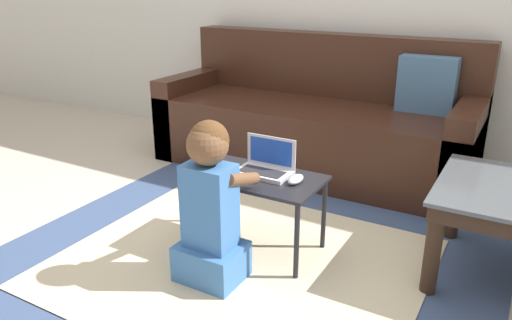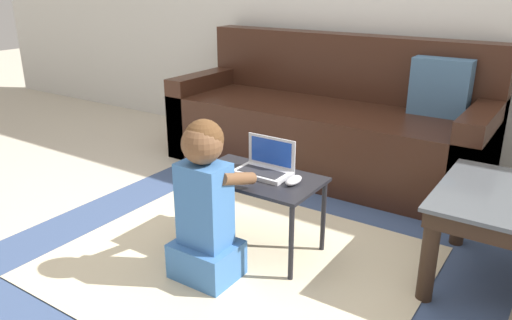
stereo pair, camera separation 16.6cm
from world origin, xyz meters
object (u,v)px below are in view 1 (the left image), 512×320
Objects in this scene: couch at (316,124)px; laptop at (265,167)px; computer_mouse at (296,179)px; person_seated at (210,206)px; laptop_desk at (258,185)px.

laptop is (0.24, -1.19, 0.11)m from couch.
computer_mouse is 0.44m from person_seated.
couch is 3.54× the size of laptop_desk.
laptop_desk is 0.21m from computer_mouse.
laptop is (0.01, 0.05, 0.08)m from laptop_desk.
laptop_desk is 2.32× the size of laptop.
laptop_desk is 5.38× the size of computer_mouse.
computer_mouse is at bearing -70.99° from couch.
couch is 19.07× the size of computer_mouse.
laptop is 0.18m from computer_mouse.
computer_mouse is (0.42, -1.22, 0.10)m from couch.
person_seated is (-0.24, -0.36, -0.05)m from computer_mouse.
couch is 8.20× the size of laptop.
laptop_desk is (0.23, -1.23, 0.03)m from couch.
computer_mouse is 0.15× the size of person_seated.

